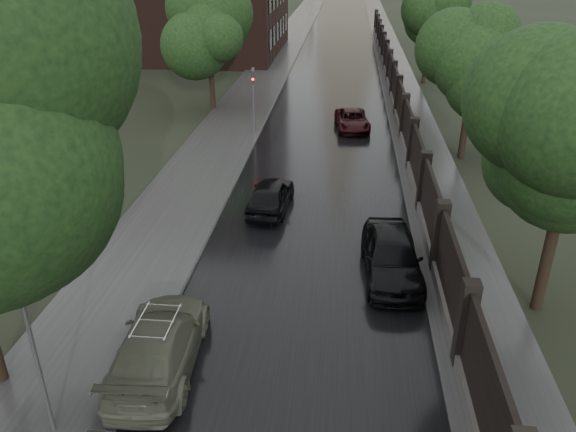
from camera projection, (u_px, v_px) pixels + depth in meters
The scene contains 11 objects.
fence_right at pixel (396, 93), 39.25m from camera, with size 0.45×75.72×2.70m.
tree_left_far at pixel (209, 32), 36.76m from camera, with size 4.25×4.25×7.39m.
tree_right_a at pixel (570, 163), 15.80m from camera, with size 4.08×4.08×7.01m.
tree_right_b at pixel (474, 65), 28.31m from camera, with size 4.08×4.08×7.01m.
tree_right_c at pixel (430, 20), 44.39m from camera, with size 4.08×4.08×7.01m.
lamp_post at pixel (33, 344), 12.19m from camera, with size 0.25×0.12×5.11m.
traffic_light at pixel (254, 95), 33.20m from camera, with size 0.16×0.32×4.00m.
volga_sedan at pixel (159, 344), 15.18m from camera, with size 2.09×5.15×1.50m, color #515443.
hatchback_left at pixel (270, 195), 24.26m from camera, with size 1.63×4.05×1.38m, color black.
car_right_near at pixel (392, 256), 19.35m from camera, with size 1.92×4.77×1.62m, color black.
car_right_far at pixel (352, 120), 34.87m from camera, with size 1.93×4.19×1.16m, color black.
Camera 1 is at (1.13, -7.59, 10.55)m, focal length 35.00 mm.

